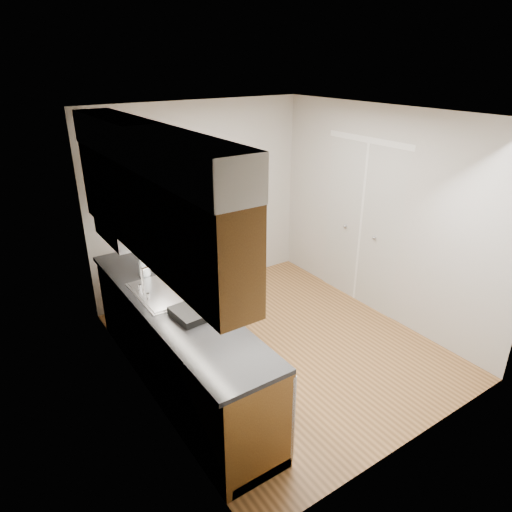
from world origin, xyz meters
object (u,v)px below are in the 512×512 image
(steel_can, at_px, (165,260))
(dish_rack, at_px, (197,311))
(person, at_px, (229,269))
(soda_can, at_px, (162,262))
(soap_bottle_b, at_px, (157,255))
(soap_bottle_a, at_px, (144,263))

(steel_can, xyz_separation_m, dish_rack, (-0.18, -1.10, -0.03))
(person, relative_size, dish_rack, 4.76)
(soda_can, xyz_separation_m, dish_rack, (-0.14, -1.08, -0.02))
(person, distance_m, soap_bottle_b, 0.80)
(soap_bottle_a, bearing_deg, dish_rack, -84.08)
(steel_can, bearing_deg, soda_can, -154.92)
(soap_bottle_b, relative_size, steel_can, 1.58)
(soap_bottle_a, bearing_deg, soap_bottle_b, 44.49)
(soap_bottle_b, xyz_separation_m, steel_can, (0.05, -0.07, -0.04))
(soda_can, height_order, steel_can, steel_can)
(soap_bottle_b, bearing_deg, dish_rack, -96.21)
(soap_bottle_a, relative_size, soda_can, 2.82)
(person, height_order, soap_bottle_a, person)
(soap_bottle_b, bearing_deg, person, -49.12)
(steel_can, bearing_deg, dish_rack, -99.34)
(person, bearing_deg, soda_can, 39.82)
(person, relative_size, soap_bottle_a, 6.44)
(person, height_order, steel_can, person)
(person, height_order, soda_can, person)
(person, xyz_separation_m, soda_can, (-0.51, 0.51, 0.02))
(soap_bottle_b, xyz_separation_m, dish_rack, (-0.13, -1.17, -0.06))
(person, height_order, soap_bottle_b, person)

